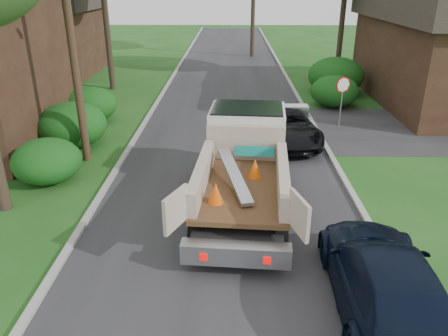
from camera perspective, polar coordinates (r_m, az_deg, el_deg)
name	(u,v)px	position (r m, az deg, el deg)	size (l,w,h in m)	color
ground	(226,227)	(12.55, 0.28, -7.76)	(120.00, 120.00, 0.00)	#1A4F16
road	(229,122)	(21.73, 0.60, 6.04)	(8.00, 90.00, 0.02)	#28282B
curb_left	(146,120)	(22.11, -10.15, 6.14)	(0.20, 90.00, 0.12)	#9E9E99
curb_right	(312,121)	(22.07, 11.36, 6.01)	(0.20, 90.00, 0.12)	#9E9E99
stop_sign	(342,92)	(20.92, 15.20, 9.58)	(0.71, 0.32, 2.48)	slate
utility_pole	(69,21)	(16.73, -19.55, 17.63)	(2.42, 1.25, 10.00)	#382619
house_left_far	(44,31)	(35.62, -22.48, 16.21)	(7.56, 7.56, 6.00)	#331D15
hedge_left_a	(47,161)	(16.16, -22.13, 0.85)	(2.34, 2.34, 1.53)	#104914
hedge_left_b	(72,125)	(19.28, -19.26, 5.33)	(2.86, 2.86, 1.87)	#104914
hedge_left_c	(90,105)	(22.57, -17.10, 7.91)	(2.60, 2.60, 1.70)	#104914
hedge_right_a	(335,91)	(25.05, 14.24, 9.69)	(2.60, 2.60, 1.70)	#104914
hedge_right_b	(336,76)	(28.01, 14.40, 11.62)	(3.38, 3.38, 2.21)	#104914
flatbed_truck	(245,154)	(13.79, 2.77, 1.78)	(3.36, 7.08, 2.61)	black
black_pickup	(284,125)	(19.07, 7.87, 5.61)	(2.43, 5.26, 1.46)	black
navy_suv	(385,280)	(9.94, 20.30, -13.54)	(2.14, 5.25, 1.52)	black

